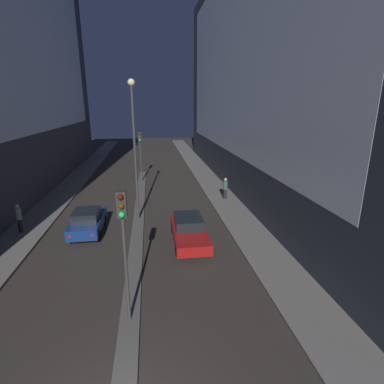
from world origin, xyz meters
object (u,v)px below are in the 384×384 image
(traffic_light_mid, at_px, (140,146))
(pedestrian_on_right_sidewalk, at_px, (225,188))
(pedestrian_on_left_sidewalk, at_px, (19,217))
(traffic_light_near, at_px, (123,230))
(car_left_lane, at_px, (88,221))
(street_lamp, at_px, (134,136))
(car_right_lane, at_px, (189,230))

(traffic_light_mid, xyz_separation_m, pedestrian_on_right_sidewalk, (7.04, -7.01, -2.67))
(traffic_light_mid, relative_size, pedestrian_on_left_sidewalk, 2.73)
(traffic_light_near, relative_size, pedestrian_on_right_sidewalk, 2.79)
(pedestrian_on_left_sidewalk, xyz_separation_m, pedestrian_on_right_sidewalk, (14.18, 4.91, -0.04))
(car_left_lane, bearing_deg, street_lamp, 28.90)
(traffic_light_near, height_order, street_lamp, street_lamp)
(traffic_light_mid, xyz_separation_m, car_left_lane, (-3.03, -12.33, -2.95))
(traffic_light_mid, height_order, car_right_lane, traffic_light_mid)
(traffic_light_mid, bearing_deg, pedestrian_on_left_sidewalk, -120.93)
(traffic_light_mid, distance_m, car_right_lane, 15.13)
(pedestrian_on_left_sidewalk, bearing_deg, traffic_light_mid, 59.07)
(car_right_lane, distance_m, pedestrian_on_right_sidewalk, 8.52)
(car_left_lane, bearing_deg, pedestrian_on_left_sidewalk, 174.26)
(car_left_lane, xyz_separation_m, pedestrian_on_right_sidewalk, (10.07, 5.32, 0.28))
(street_lamp, height_order, car_left_lane, street_lamp)
(street_lamp, height_order, pedestrian_on_right_sidewalk, street_lamp)
(pedestrian_on_right_sidewalk, bearing_deg, pedestrian_on_left_sidewalk, -160.91)
(street_lamp, bearing_deg, car_left_lane, -151.10)
(traffic_light_near, height_order, traffic_light_mid, same)
(traffic_light_mid, height_order, street_lamp, street_lamp)
(traffic_light_near, distance_m, car_right_lane, 7.63)
(street_lamp, xyz_separation_m, pedestrian_on_right_sidewalk, (7.04, 3.65, -4.72))
(car_left_lane, distance_m, pedestrian_on_right_sidewalk, 11.39)
(traffic_light_mid, relative_size, car_left_lane, 1.20)
(traffic_light_near, relative_size, street_lamp, 0.54)
(car_right_lane, bearing_deg, traffic_light_near, -115.52)
(car_right_lane, relative_size, pedestrian_on_right_sidewalk, 2.70)
(car_left_lane, xyz_separation_m, car_right_lane, (6.05, -2.19, -0.02))
(traffic_light_near, distance_m, pedestrian_on_right_sidewalk, 15.76)
(car_left_lane, distance_m, pedestrian_on_left_sidewalk, 4.15)
(car_left_lane, height_order, car_right_lane, car_left_lane)
(street_lamp, distance_m, car_left_lane, 6.08)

